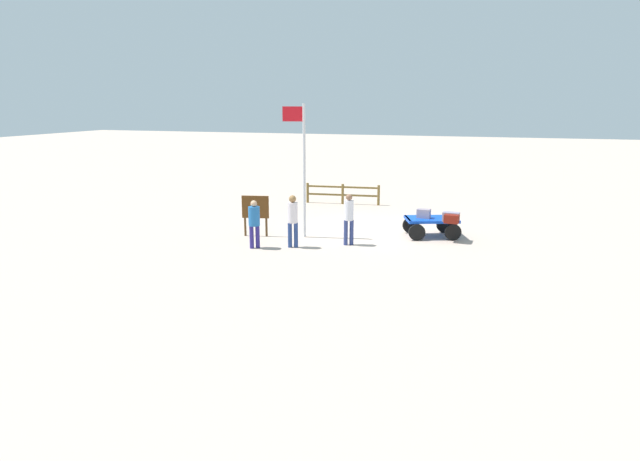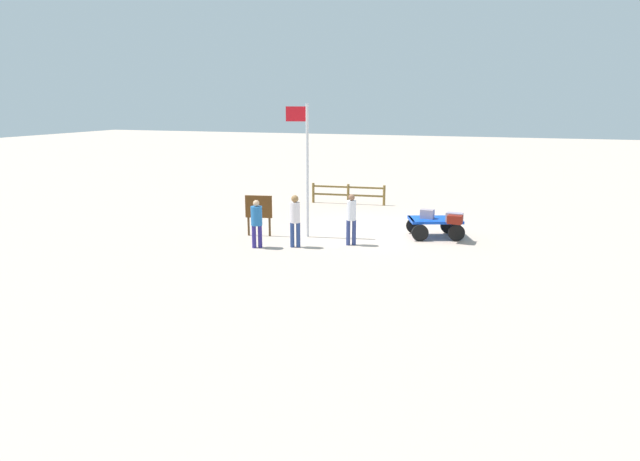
{
  "view_description": "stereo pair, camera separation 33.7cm",
  "coord_description": "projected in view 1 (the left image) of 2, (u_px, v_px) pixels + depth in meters",
  "views": [
    {
      "loc": [
        -4.62,
        19.96,
        4.75
      ],
      "look_at": [
        -0.14,
        6.0,
        1.34
      ],
      "focal_mm": 31.22,
      "sensor_mm": 36.0,
      "label": 1
    },
    {
      "loc": [
        -4.94,
        19.85,
        4.75
      ],
      "look_at": [
        -0.14,
        6.0,
        1.34
      ],
      "focal_mm": 31.22,
      "sensor_mm": 36.0,
      "label": 2
    }
  ],
  "objects": [
    {
      "name": "signboard",
      "position": [
        255.0,
        210.0,
        19.89
      ],
      "size": [
        0.97,
        0.25,
        1.47
      ],
      "color": "#4C3319",
      "rests_on": "ground"
    },
    {
      "name": "flagpole",
      "position": [
        302.0,
        161.0,
        19.38
      ],
      "size": [
        0.81,
        0.17,
        4.68
      ],
      "color": "silver",
      "rests_on": "ground"
    },
    {
      "name": "worker_lead",
      "position": [
        349.0,
        216.0,
        18.65
      ],
      "size": [
        0.42,
        0.42,
        1.74
      ],
      "color": "navy",
      "rests_on": "ground"
    },
    {
      "name": "suitcase_maroon",
      "position": [
        424.0,
        213.0,
        19.85
      ],
      "size": [
        0.48,
        0.35,
        0.32
      ],
      "color": "gray",
      "rests_on": "luggage_cart"
    },
    {
      "name": "suitcase_olive",
      "position": [
        452.0,
        219.0,
        19.02
      ],
      "size": [
        0.51,
        0.38,
        0.29
      ],
      "color": "maroon",
      "rests_on": "luggage_cart"
    },
    {
      "name": "worker_trailing",
      "position": [
        254.0,
        220.0,
        18.25
      ],
      "size": [
        0.52,
        0.52,
        1.61
      ],
      "color": "navy",
      "rests_on": "ground"
    },
    {
      "name": "wooden_fence",
      "position": [
        343.0,
        192.0,
        26.28
      ],
      "size": [
        3.51,
        0.46,
        0.95
      ],
      "color": "brown",
      "rests_on": "ground"
    },
    {
      "name": "ground_plane",
      "position": [
        365.0,
        230.0,
        20.96
      ],
      "size": [
        120.0,
        120.0,
        0.0
      ],
      "primitive_type": "plane",
      "color": "#BCA695"
    },
    {
      "name": "worker_supervisor",
      "position": [
        293.0,
        217.0,
        18.33
      ],
      "size": [
        0.41,
        0.41,
        1.76
      ],
      "color": "navy",
      "rests_on": "ground"
    },
    {
      "name": "suitcase_navy",
      "position": [
        451.0,
        217.0,
        19.28
      ],
      "size": [
        0.59,
        0.38,
        0.32
      ],
      "color": "gray",
      "rests_on": "luggage_cart"
    },
    {
      "name": "luggage_cart",
      "position": [
        431.0,
        223.0,
        19.93
      ],
      "size": [
        2.17,
        1.82,
        0.68
      ],
      "color": "blue",
      "rests_on": "ground"
    }
  ]
}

